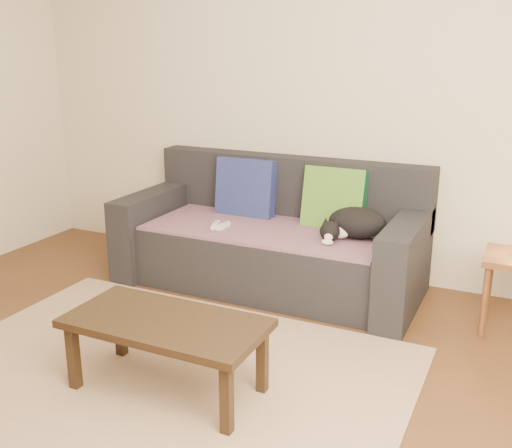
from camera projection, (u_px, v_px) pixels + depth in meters
name	position (u px, v px, depth m)	size (l,w,h in m)	color
ground	(144.00, 391.00, 2.98)	(4.50, 4.50, 0.00)	brown
back_wall	(297.00, 96.00, 4.34)	(4.50, 0.04, 2.60)	beige
sofa	(272.00, 242.00, 4.25)	(2.10, 0.94, 0.87)	#232328
throw_blanket	(267.00, 229.00, 4.14)	(1.66, 0.74, 0.02)	#442749
cushion_navy	(246.00, 189.00, 4.42)	(0.45, 0.11, 0.45)	#102048
cushion_green	(334.00, 199.00, 4.14)	(0.43, 0.11, 0.43)	#0B462A
cat	(355.00, 224.00, 3.89)	(0.47, 0.43, 0.20)	black
wii_remote_a	(223.00, 226.00, 4.13)	(0.15, 0.04, 0.03)	white
wii_remote_b	(215.00, 225.00, 4.14)	(0.15, 0.04, 0.03)	white
rug	(161.00, 375.00, 3.11)	(2.50, 1.80, 0.01)	tan
coffee_table	(166.00, 329.00, 2.88)	(0.97, 0.49, 0.39)	black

